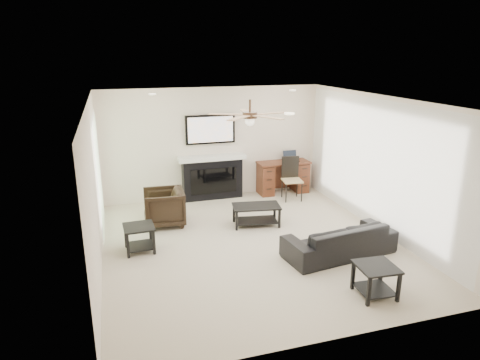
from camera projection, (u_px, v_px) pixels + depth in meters
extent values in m
plane|color=beige|center=(251.00, 244.00, 7.50)|extent=(5.50, 5.50, 0.00)
cube|color=white|center=(252.00, 100.00, 6.78)|extent=(5.00, 5.50, 0.04)
cube|color=beige|center=(213.00, 143.00, 9.66)|extent=(5.00, 0.04, 2.50)
cube|color=beige|center=(331.00, 244.00, 4.62)|extent=(5.00, 0.04, 2.50)
cube|color=beige|center=(94.00, 189.00, 6.45)|extent=(0.04, 5.50, 2.50)
cube|color=beige|center=(381.00, 165.00, 7.84)|extent=(0.04, 5.50, 2.50)
cube|color=white|center=(375.00, 165.00, 7.92)|extent=(0.04, 5.10, 2.40)
cube|color=#93BC89|center=(99.00, 175.00, 7.93)|extent=(0.04, 1.80, 2.10)
cylinder|color=#382619|center=(250.00, 115.00, 6.94)|extent=(1.40, 1.40, 0.30)
imported|color=black|center=(339.00, 239.00, 7.04)|extent=(1.95, 0.97, 0.55)
imported|color=black|center=(164.00, 207.00, 8.27)|extent=(0.81, 0.79, 0.70)
cube|color=black|center=(256.00, 215.00, 8.28)|extent=(0.97, 0.63, 0.40)
cube|color=black|center=(375.00, 281.00, 5.87)|extent=(0.55, 0.55, 0.45)
cube|color=black|center=(140.00, 238.00, 7.19)|extent=(0.52, 0.52, 0.45)
cube|color=black|center=(212.00, 158.00, 9.57)|extent=(1.52, 0.34, 1.91)
cube|color=#411D10|center=(283.00, 177.00, 10.16)|extent=(1.22, 0.56, 0.76)
cube|color=black|center=(292.00, 179.00, 9.62)|extent=(0.47, 0.49, 0.97)
cube|color=black|center=(291.00, 156.00, 10.05)|extent=(0.33, 0.24, 0.23)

